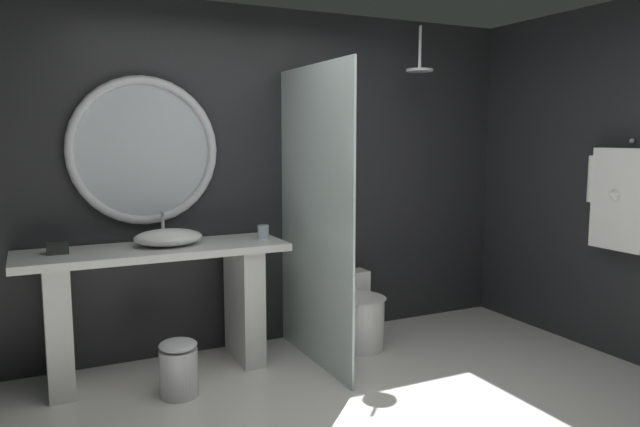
% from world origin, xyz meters
% --- Properties ---
extents(back_wall_panel, '(4.80, 0.10, 2.60)m').
position_xyz_m(back_wall_panel, '(0.00, 1.90, 1.30)').
color(back_wall_panel, '#232326').
rests_on(back_wall_panel, ground_plane).
extents(side_wall_right, '(0.10, 2.47, 2.60)m').
position_xyz_m(side_wall_right, '(2.35, 0.76, 1.30)').
color(side_wall_right, '#232326').
rests_on(side_wall_right, ground_plane).
extents(vanity_counter, '(1.78, 0.57, 0.89)m').
position_xyz_m(vanity_counter, '(-0.82, 1.54, 0.55)').
color(vanity_counter, silver).
rests_on(vanity_counter, ground_plane).
extents(vessel_sink, '(0.46, 0.38, 0.22)m').
position_xyz_m(vessel_sink, '(-0.72, 1.57, 0.94)').
color(vessel_sink, white).
rests_on(vessel_sink, vanity_counter).
extents(tumbler_cup, '(0.08, 0.08, 0.10)m').
position_xyz_m(tumbler_cup, '(-0.04, 1.53, 0.94)').
color(tumbler_cup, silver).
rests_on(tumbler_cup, vanity_counter).
extents(tissue_box, '(0.13, 0.11, 0.07)m').
position_xyz_m(tissue_box, '(-1.42, 1.59, 0.92)').
color(tissue_box, '#282D28').
rests_on(tissue_box, vanity_counter).
extents(round_wall_mirror, '(1.04, 0.06, 1.04)m').
position_xyz_m(round_wall_mirror, '(-0.82, 1.81, 1.53)').
color(round_wall_mirror, silver).
extents(shower_glass_panel, '(0.02, 1.16, 2.12)m').
position_xyz_m(shower_glass_panel, '(0.25, 1.27, 1.06)').
color(shower_glass_panel, silver).
rests_on(shower_glass_panel, ground_plane).
extents(rain_shower_head, '(0.22, 0.22, 0.36)m').
position_xyz_m(rain_shower_head, '(1.31, 1.53, 2.18)').
color(rain_shower_head, silver).
extents(hanging_bathrobe, '(0.20, 0.56, 0.79)m').
position_xyz_m(hanging_bathrobe, '(2.21, 0.33, 1.21)').
color(hanging_bathrobe, silver).
extents(toilet, '(0.40, 0.57, 0.55)m').
position_xyz_m(toilet, '(0.68, 1.44, 0.26)').
color(toilet, white).
rests_on(toilet, ground_plane).
extents(waste_bin, '(0.24, 0.24, 0.37)m').
position_xyz_m(waste_bin, '(-0.77, 1.11, 0.19)').
color(waste_bin, silver).
rests_on(waste_bin, ground_plane).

